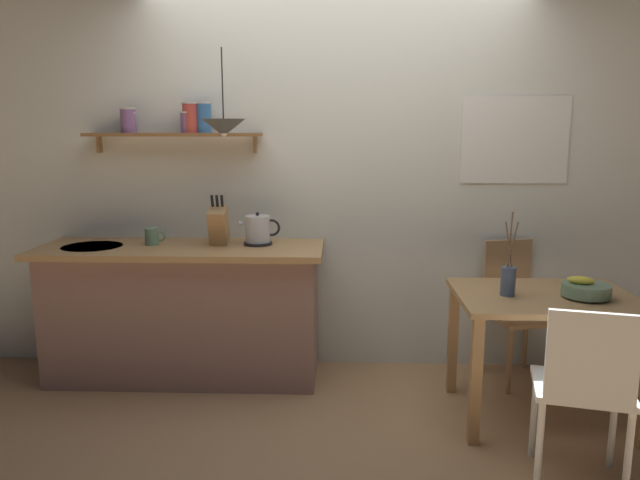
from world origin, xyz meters
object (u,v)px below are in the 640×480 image
Objects in this scene: dining_table at (544,314)px; fruit_bowl at (586,289)px; electric_kettle at (258,230)px; dining_chair_near at (585,385)px; dining_chair_far at (514,304)px; coffee_mug_by_sink at (152,236)px; knife_block at (219,225)px; twig_vase at (508,279)px; pendant_lamp at (224,127)px.

fruit_bowl is at bearing -17.28° from dining_table.
electric_kettle is (-1.68, 0.54, 0.38)m from dining_table.
dining_chair_far reaches higher than dining_chair_near.
coffee_mug_by_sink is (-2.36, 0.51, 0.34)m from dining_table.
fruit_bowl is 2.21m from knife_block.
electric_kettle is at bearing 158.69° from twig_vase.
fruit_bowl is at bearing -10.78° from pendant_lamp.
twig_vase is at bearing 175.23° from fruit_bowl.
knife_block is (-1.88, 1.21, 0.52)m from dining_chair_near.
electric_kettle is 0.69m from coffee_mug_by_sink.
knife_block is (-1.93, 0.51, 0.41)m from dining_table.
dining_chair_far is 3.44× the size of electric_kettle.
dining_chair_far is 6.77× the size of coffee_mug_by_sink.
dining_chair_far is at bearing 69.91° from twig_vase.
pendant_lamp is (-1.80, 1.03, 1.14)m from dining_chair_near.
dining_chair_far is (0.01, 0.59, -0.11)m from dining_table.
dining_table is 2.44m from coffee_mug_by_sink.
dining_chair_far reaches higher than dining_table.
dining_chair_near is 3.33× the size of electric_kettle.
dining_chair_far is 2.41m from coffee_mug_by_sink.
dining_chair_far is (0.05, 1.29, -0.01)m from dining_chair_near.
coffee_mug_by_sink reaches higher than dining_table.
knife_block is (-1.93, -0.08, 0.53)m from dining_chair_far.
twig_vase is at bearing 104.50° from dining_chair_near.
pendant_lamp is (0.09, -0.19, 0.62)m from knife_block.
dining_table is 2.04m from knife_block.
coffee_mug_by_sink is at bearing 167.73° from dining_table.
knife_block is 2.46× the size of coffee_mug_by_sink.
dining_chair_far is 2.01m from knife_block.
pendant_lamp is (0.52, -0.19, 0.69)m from coffee_mug_by_sink.
twig_vase is (-0.22, -0.03, 0.21)m from dining_table.
dining_chair_near is (-0.04, -0.70, -0.11)m from dining_table.
knife_block is at bearing 162.53° from twig_vase.
coffee_mug_by_sink is 0.89m from pendant_lamp.
coffee_mug_by_sink is 0.26× the size of pendant_lamp.
twig_vase is at bearing -110.09° from dining_chair_far.
dining_table is 0.60m from dining_chair_far.
dining_table is at bearing -14.89° from knife_block.
dining_chair_far is at bearing 1.85° from coffee_mug_by_sink.
pendant_lamp is (-1.85, -0.26, 1.14)m from dining_chair_far.
pendant_lamp is at bearing 167.73° from twig_vase.
twig_vase is 2.21m from coffee_mug_by_sink.
knife_block reaches higher than fruit_bowl.
twig_vase is 1.80m from knife_block.
dining_chair_near is at bearing -27.64° from coffee_mug_by_sink.
coffee_mug_by_sink is at bearing 165.87° from twig_vase.
dining_table is 2.09× the size of twig_vase.
knife_block is (-2.12, 0.57, 0.25)m from fruit_bowl.
coffee_mug_by_sink reaches higher than fruit_bowl.
knife_block is at bearing -0.18° from coffee_mug_by_sink.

